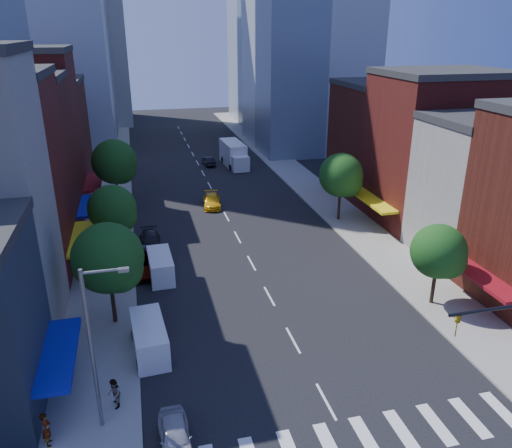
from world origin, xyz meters
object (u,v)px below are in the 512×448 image
(traffic_car_oncoming, at_px, (209,161))
(box_truck, at_px, (234,155))
(parked_car_third, at_px, (141,264))
(pedestrian_near, at_px, (46,429))
(traffic_car_far, at_px, (229,155))
(parked_car_rear, at_px, (150,241))
(cargo_van_far, at_px, (161,267))
(pedestrian_far, at_px, (114,394))
(cargo_van_near, at_px, (150,339))
(parked_car_front, at_px, (175,436))
(parked_car_second, at_px, (140,256))
(taxi, at_px, (212,201))

(traffic_car_oncoming, xyz_separation_m, box_truck, (3.63, -1.19, 1.00))
(parked_car_third, xyz_separation_m, pedestrian_near, (-5.00, -18.33, 0.40))
(traffic_car_far, bearing_deg, parked_car_rear, 74.62)
(parked_car_rear, bearing_deg, cargo_van_far, -85.22)
(cargo_van_far, height_order, box_truck, box_truck)
(parked_car_rear, bearing_deg, traffic_car_oncoming, 70.52)
(traffic_car_far, xyz_separation_m, pedestrian_far, (-16.45, -53.00, 0.33))
(cargo_van_near, relative_size, traffic_car_oncoming, 1.29)
(parked_car_front, relative_size, traffic_car_oncoming, 0.98)
(parked_car_rear, distance_m, pedestrian_near, 23.93)
(parked_car_front, bearing_deg, cargo_van_far, 86.80)
(parked_car_second, bearing_deg, traffic_car_oncoming, 66.94)
(parked_car_third, height_order, parked_car_rear, parked_car_third)
(traffic_car_far, bearing_deg, parked_car_third, 76.00)
(taxi, bearing_deg, box_truck, 77.89)
(parked_car_second, relative_size, parked_car_third, 0.77)
(pedestrian_near, bearing_deg, pedestrian_far, -65.81)
(traffic_car_oncoming, xyz_separation_m, pedestrian_far, (-12.84, -50.11, 0.38))
(parked_car_rear, xyz_separation_m, taxi, (7.47, 10.26, -0.01))
(parked_car_rear, bearing_deg, pedestrian_far, -98.12)
(parked_car_third, height_order, cargo_van_near, cargo_van_near)
(parked_car_second, height_order, parked_car_third, parked_car_third)
(traffic_car_far, relative_size, box_truck, 0.46)
(parked_car_third, bearing_deg, traffic_car_far, 62.98)
(parked_car_rear, xyz_separation_m, box_truck, (13.60, 27.66, 0.96))
(parked_car_second, xyz_separation_m, traffic_car_oncoming, (11.00, 31.83, 0.00))
(cargo_van_far, relative_size, pedestrian_near, 2.48)
(pedestrian_near, xyz_separation_m, pedestrian_far, (3.16, 1.90, -0.08))
(parked_car_second, distance_m, cargo_van_far, 3.65)
(parked_car_second, height_order, traffic_car_far, traffic_car_far)
(parked_car_second, distance_m, parked_car_rear, 3.15)
(cargo_van_near, bearing_deg, parked_car_second, 86.74)
(parked_car_third, bearing_deg, taxi, 55.36)
(parked_car_front, bearing_deg, taxi, 76.41)
(parked_car_second, height_order, pedestrian_near, pedestrian_near)
(parked_car_second, relative_size, pedestrian_near, 2.04)
(parked_car_second, height_order, cargo_van_near, cargo_van_near)
(parked_car_rear, bearing_deg, parked_car_front, -90.29)
(cargo_van_near, height_order, cargo_van_far, cargo_van_near)
(pedestrian_far, bearing_deg, traffic_car_oncoming, 159.59)
(traffic_car_oncoming, height_order, box_truck, box_truck)
(pedestrian_near, bearing_deg, parked_car_second, -20.72)
(parked_car_front, bearing_deg, pedestrian_far, 128.94)
(cargo_van_far, relative_size, taxi, 1.01)
(parked_car_front, relative_size, pedestrian_near, 2.02)
(pedestrian_near, bearing_deg, box_truck, -27.93)
(traffic_car_far, distance_m, pedestrian_near, 58.30)
(parked_car_rear, height_order, cargo_van_near, cargo_van_near)
(parked_car_front, distance_m, cargo_van_far, 18.44)
(parked_car_rear, height_order, pedestrian_near, pedestrian_near)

